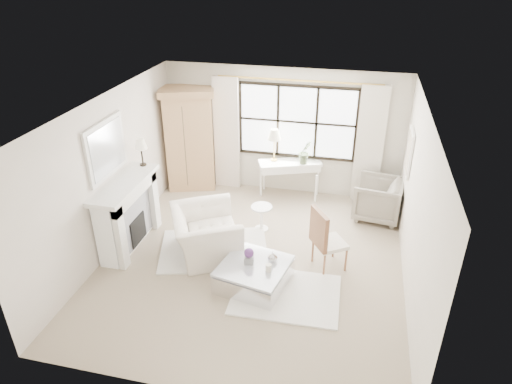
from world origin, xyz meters
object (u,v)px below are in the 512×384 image
armoire (190,138)px  console_table (289,179)px  club_armchair (206,234)px  coffee_table (254,275)px

armoire → console_table: 2.32m
console_table → club_armchair: 2.68m
armoire → coffee_table: armoire is taller
console_table → coffee_table: 3.10m
club_armchair → coffee_table: size_ratio=1.06×
console_table → club_armchair: (-1.05, -2.46, 0.01)m
armoire → coffee_table: size_ratio=1.89×
armoire → club_armchair: 2.78m
armoire → coffee_table: (2.15, -3.06, -0.96)m
console_table → coffee_table: (-0.05, -3.09, -0.22)m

